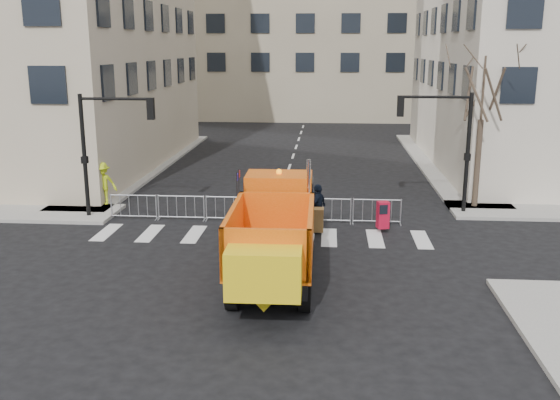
# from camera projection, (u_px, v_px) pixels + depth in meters

# --- Properties ---
(ground) EXTENTS (120.00, 120.00, 0.00)m
(ground) POSITION_uv_depth(u_px,v_px,m) (248.00, 288.00, 19.43)
(ground) COLOR black
(ground) RESTS_ON ground
(sidewalk_back) EXTENTS (64.00, 5.00, 0.15)m
(sidewalk_back) POSITION_uv_depth(u_px,v_px,m) (273.00, 214.00, 27.64)
(sidewalk_back) COLOR gray
(sidewalk_back) RESTS_ON ground
(building_far) EXTENTS (30.00, 18.00, 24.00)m
(building_far) POSITION_uv_depth(u_px,v_px,m) (309.00, 1.00, 66.86)
(building_far) COLOR tan
(building_far) RESTS_ON ground
(traffic_light_left) EXTENTS (0.18, 0.18, 5.40)m
(traffic_light_left) POSITION_uv_depth(u_px,v_px,m) (85.00, 158.00, 26.65)
(traffic_light_left) COLOR black
(traffic_light_left) RESTS_ON ground
(traffic_light_right) EXTENTS (0.18, 0.18, 5.40)m
(traffic_light_right) POSITION_uv_depth(u_px,v_px,m) (467.00, 155.00, 27.33)
(traffic_light_right) COLOR black
(traffic_light_right) RESTS_ON ground
(crowd_barriers) EXTENTS (12.60, 0.60, 1.10)m
(crowd_barriers) POSITION_uv_depth(u_px,v_px,m) (254.00, 209.00, 26.71)
(crowd_barriers) COLOR #9EA0A5
(crowd_barriers) RESTS_ON ground
(street_tree) EXTENTS (3.00, 3.00, 7.50)m
(street_tree) POSITION_uv_depth(u_px,v_px,m) (480.00, 128.00, 27.99)
(street_tree) COLOR #382B21
(street_tree) RESTS_ON ground
(plow_truck) EXTENTS (3.14, 9.62, 3.72)m
(plow_truck) POSITION_uv_depth(u_px,v_px,m) (275.00, 231.00, 19.69)
(plow_truck) COLOR black
(plow_truck) RESTS_ON ground
(cop_a) EXTENTS (0.65, 0.50, 1.59)m
(cop_a) POSITION_uv_depth(u_px,v_px,m) (289.00, 221.00, 23.96)
(cop_a) COLOR black
(cop_a) RESTS_ON ground
(cop_b) EXTENTS (1.22, 1.11, 2.03)m
(cop_b) POSITION_uv_depth(u_px,v_px,m) (272.00, 209.00, 24.86)
(cop_b) COLOR black
(cop_b) RESTS_ON ground
(cop_c) EXTENTS (0.92, 1.26, 1.99)m
(cop_c) POSITION_uv_depth(u_px,v_px,m) (318.00, 208.00, 25.07)
(cop_c) COLOR black
(cop_c) RESTS_ON ground
(worker) EXTENTS (1.37, 0.91, 1.98)m
(worker) POSITION_uv_depth(u_px,v_px,m) (103.00, 184.00, 28.88)
(worker) COLOR #C3DE1A
(worker) RESTS_ON sidewalk_back
(newspaper_box) EXTENTS (0.53, 0.49, 1.10)m
(newspaper_box) POSITION_uv_depth(u_px,v_px,m) (383.00, 215.00, 25.20)
(newspaper_box) COLOR #AF0D28
(newspaper_box) RESTS_ON sidewalk_back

